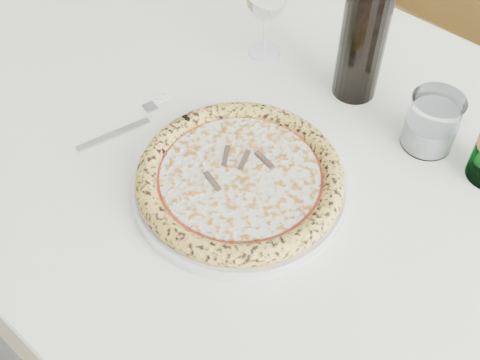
{
  "coord_description": "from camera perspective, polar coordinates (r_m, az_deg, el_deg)",
  "views": [
    {
      "loc": [
        0.48,
        -0.47,
        1.47
      ],
      "look_at": [
        0.11,
        -0.02,
        0.78
      ],
      "focal_mm": 45.0,
      "sensor_mm": 36.0,
      "label": 1
    }
  ],
  "objects": [
    {
      "name": "dining_table",
      "position": [
        1.03,
        3.5,
        -0.26
      ],
      "size": [
        1.63,
        1.01,
        0.76
      ],
      "color": "brown",
      "rests_on": "floor"
    },
    {
      "name": "plate",
      "position": [
        0.91,
        0.0,
        -0.45
      ],
      "size": [
        0.33,
        0.33,
        0.02
      ],
      "color": "silver",
      "rests_on": "dining_table"
    },
    {
      "name": "pizza",
      "position": [
        0.9,
        -0.0,
        0.26
      ],
      "size": [
        0.31,
        0.31,
        0.03
      ],
      "color": "tan",
      "rests_on": "plate"
    },
    {
      "name": "floor",
      "position": [
        1.62,
        -2.85,
        -15.78
      ],
      "size": [
        5.0,
        6.0,
        0.02
      ],
      "primitive_type": "cube",
      "color": "gray",
      "rests_on": "ground"
    },
    {
      "name": "fork",
      "position": [
        1.03,
        -10.75,
        5.12
      ],
      "size": [
        0.05,
        0.18,
        0.0
      ],
      "color": "#ACADAF",
      "rests_on": "dining_table"
    },
    {
      "name": "chair_far",
      "position": [
        1.7,
        18.37,
        14.02
      ],
      "size": [
        0.42,
        0.42,
        0.93
      ],
      "color": "brown",
      "rests_on": "floor"
    },
    {
      "name": "tumbler",
      "position": [
        1.0,
        17.69,
        4.99
      ],
      "size": [
        0.08,
        0.08,
        0.09
      ],
      "color": "white",
      "rests_on": "dining_table"
    },
    {
      "name": "wine_bottle",
      "position": [
        1.01,
        11.78,
        13.95
      ],
      "size": [
        0.08,
        0.08,
        0.31
      ],
      "color": "black",
      "rests_on": "dining_table"
    }
  ]
}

